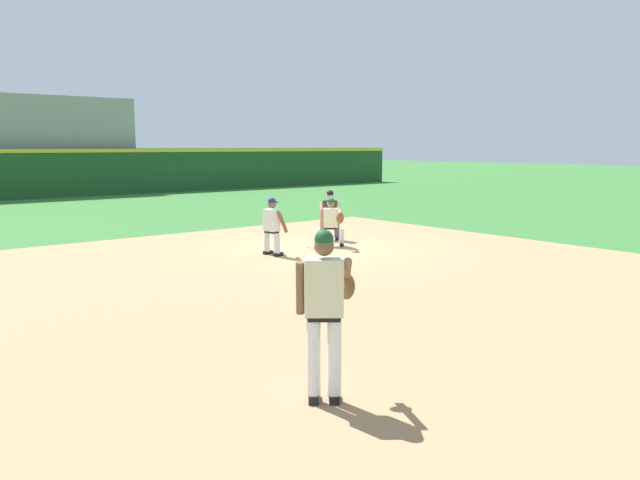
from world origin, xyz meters
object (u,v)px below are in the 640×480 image
object	(u,v)px
pitcher	(325,305)
umpire	(330,213)
first_baseman	(331,220)
first_base_bag	(316,247)
baserunner	(272,224)
baseball	(323,270)

from	to	relation	value
pitcher	umpire	world-z (taller)	pitcher
pitcher	first_baseman	distance (m)	10.45
first_base_bag	umpire	world-z (taller)	umpire
first_baseman	baserunner	size ratio (longest dim) A/B	0.92
first_baseman	baserunner	distance (m)	2.05
umpire	baserunner	bearing A→B (deg)	-158.78
baserunner	umpire	world-z (taller)	same
first_base_bag	first_baseman	bearing A→B (deg)	1.23
first_base_bag	baseball	world-z (taller)	first_base_bag
first_baseman	baserunner	xyz separation A→B (m)	(-2.05, -0.13, 0.06)
baseball	baserunner	distance (m)	2.53
baserunner	baseball	bearing A→B (deg)	-97.92
first_baseman	umpire	xyz separation A→B (m)	(0.75, 0.95, 0.06)
first_base_bag	baseball	size ratio (longest dim) A/B	5.14
baseball	first_baseman	size ratio (longest dim) A/B	0.06
first_base_bag	baseball	xyz separation A→B (m)	(-1.85, -2.52, -0.01)
first_base_bag	baserunner	xyz separation A→B (m)	(-1.51, -0.12, 0.75)
baserunner	umpire	size ratio (longest dim) A/B	1.00
pitcher	first_baseman	world-z (taller)	pitcher
baseball	first_base_bag	bearing A→B (deg)	53.77
first_base_bag	baserunner	bearing A→B (deg)	-175.33
first_base_bag	pitcher	world-z (taller)	pitcher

